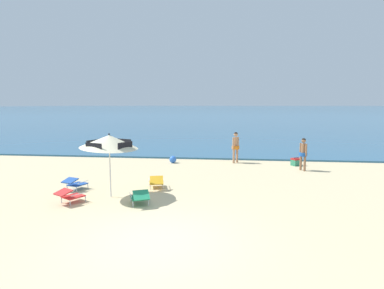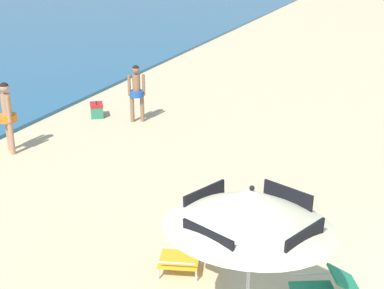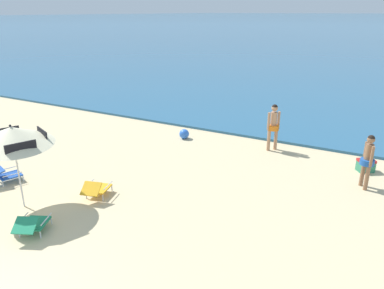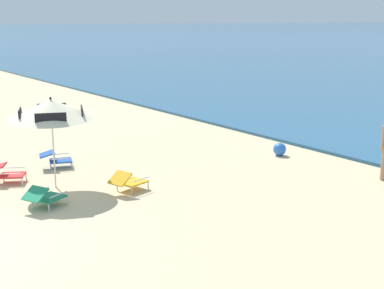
{
  "view_description": "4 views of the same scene",
  "coord_description": "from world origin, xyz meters",
  "px_view_note": "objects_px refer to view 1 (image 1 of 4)",
  "views": [
    {
      "loc": [
        1.71,
        -6.97,
        3.21
      ],
      "look_at": [
        0.03,
        7.23,
        1.41
      ],
      "focal_mm": 29.67,
      "sensor_mm": 36.0,
      "label": 1
    },
    {
      "loc": [
        -7.71,
        2.0,
        4.77
      ],
      "look_at": [
        1.73,
        5.77,
        0.97
      ],
      "focal_mm": 51.27,
      "sensor_mm": 36.0,
      "label": 2
    },
    {
      "loc": [
        5.5,
        -1.88,
        4.81
      ],
      "look_at": [
        0.29,
        7.7,
        0.81
      ],
      "focal_mm": 34.19,
      "sensor_mm": 36.0,
      "label": 3
    },
    {
      "loc": [
        9.65,
        -1.17,
        4.04
      ],
      "look_at": [
        0.11,
        5.75,
        1.24
      ],
      "focal_mm": 49.58,
      "sensor_mm": 36.0,
      "label": 4
    }
  ],
  "objects_px": {
    "lounge_chair_beside_umbrella": "(75,183)",
    "person_standing_near_shore": "(236,145)",
    "lounge_chair_facing_sea": "(70,195)",
    "person_standing_beside": "(303,152)",
    "cooler_box": "(296,162)",
    "beach_ball": "(173,159)",
    "lounge_chair_spare_folded": "(156,182)",
    "lounge_chair_under_umbrella": "(140,197)",
    "beach_umbrella_striped_main": "(109,142)"
  },
  "relations": [
    {
      "from": "beach_umbrella_striped_main",
      "to": "cooler_box",
      "type": "relative_size",
      "value": 4.29
    },
    {
      "from": "cooler_box",
      "to": "person_standing_near_shore",
      "type": "bearing_deg",
      "value": 172.2
    },
    {
      "from": "lounge_chair_beside_umbrella",
      "to": "person_standing_beside",
      "type": "relative_size",
      "value": 0.61
    },
    {
      "from": "person_standing_beside",
      "to": "cooler_box",
      "type": "bearing_deg",
      "value": 92.08
    },
    {
      "from": "lounge_chair_beside_umbrella",
      "to": "beach_ball",
      "type": "xyz_separation_m",
      "value": [
        2.67,
        6.0,
        -0.08
      ]
    },
    {
      "from": "beach_umbrella_striped_main",
      "to": "person_standing_beside",
      "type": "relative_size",
      "value": 1.62
    },
    {
      "from": "beach_umbrella_striped_main",
      "to": "lounge_chair_spare_folded",
      "type": "bearing_deg",
      "value": 44.24
    },
    {
      "from": "lounge_chair_under_umbrella",
      "to": "lounge_chair_facing_sea",
      "type": "height_order",
      "value": "lounge_chair_under_umbrella"
    },
    {
      "from": "lounge_chair_beside_umbrella",
      "to": "lounge_chair_spare_folded",
      "type": "distance_m",
      "value": 3.06
    },
    {
      "from": "beach_ball",
      "to": "beach_umbrella_striped_main",
      "type": "bearing_deg",
      "value": -98.49
    },
    {
      "from": "lounge_chair_beside_umbrella",
      "to": "person_standing_beside",
      "type": "bearing_deg",
      "value": 26.83
    },
    {
      "from": "beach_umbrella_striped_main",
      "to": "cooler_box",
      "type": "distance_m",
      "value": 10.31
    },
    {
      "from": "person_standing_beside",
      "to": "lounge_chair_beside_umbrella",
      "type": "bearing_deg",
      "value": -153.17
    },
    {
      "from": "cooler_box",
      "to": "beach_ball",
      "type": "relative_size",
      "value": 1.55
    },
    {
      "from": "person_standing_near_shore",
      "to": "beach_ball",
      "type": "height_order",
      "value": "person_standing_near_shore"
    },
    {
      "from": "lounge_chair_facing_sea",
      "to": "lounge_chair_under_umbrella",
      "type": "bearing_deg",
      "value": 2.36
    },
    {
      "from": "person_standing_near_shore",
      "to": "lounge_chair_under_umbrella",
      "type": "bearing_deg",
      "value": -111.93
    },
    {
      "from": "lounge_chair_facing_sea",
      "to": "lounge_chair_spare_folded",
      "type": "distance_m",
      "value": 3.21
    },
    {
      "from": "lounge_chair_facing_sea",
      "to": "person_standing_near_shore",
      "type": "distance_m",
      "value": 9.73
    },
    {
      "from": "lounge_chair_facing_sea",
      "to": "person_standing_beside",
      "type": "distance_m",
      "value": 10.78
    },
    {
      "from": "person_standing_near_shore",
      "to": "cooler_box",
      "type": "relative_size",
      "value": 2.83
    },
    {
      "from": "beach_umbrella_striped_main",
      "to": "lounge_chair_under_umbrella",
      "type": "bearing_deg",
      "value": -30.68
    },
    {
      "from": "lounge_chair_spare_folded",
      "to": "person_standing_near_shore",
      "type": "xyz_separation_m",
      "value": [
        3.12,
        5.85,
        0.72
      ]
    },
    {
      "from": "cooler_box",
      "to": "lounge_chair_spare_folded",
      "type": "bearing_deg",
      "value": -139.37
    },
    {
      "from": "cooler_box",
      "to": "beach_umbrella_striped_main",
      "type": "bearing_deg",
      "value": -138.71
    },
    {
      "from": "lounge_chair_under_umbrella",
      "to": "person_standing_near_shore",
      "type": "distance_m",
      "value": 8.54
    },
    {
      "from": "lounge_chair_beside_umbrella",
      "to": "lounge_chair_spare_folded",
      "type": "bearing_deg",
      "value": 11.32
    },
    {
      "from": "lounge_chair_under_umbrella",
      "to": "lounge_chair_spare_folded",
      "type": "relative_size",
      "value": 1.02
    },
    {
      "from": "lounge_chair_beside_umbrella",
      "to": "lounge_chair_facing_sea",
      "type": "distance_m",
      "value": 1.65
    },
    {
      "from": "lounge_chair_facing_sea",
      "to": "beach_ball",
      "type": "distance_m",
      "value": 7.82
    },
    {
      "from": "person_standing_beside",
      "to": "beach_ball",
      "type": "bearing_deg",
      "value": 169.24
    },
    {
      "from": "lounge_chair_under_umbrella",
      "to": "person_standing_near_shore",
      "type": "bearing_deg",
      "value": 68.07
    },
    {
      "from": "lounge_chair_beside_umbrella",
      "to": "lounge_chair_facing_sea",
      "type": "height_order",
      "value": "same"
    },
    {
      "from": "lounge_chair_facing_sea",
      "to": "person_standing_near_shore",
      "type": "height_order",
      "value": "person_standing_near_shore"
    },
    {
      "from": "lounge_chair_facing_sea",
      "to": "person_standing_near_shore",
      "type": "bearing_deg",
      "value": 55.41
    },
    {
      "from": "lounge_chair_spare_folded",
      "to": "lounge_chair_under_umbrella",
      "type": "bearing_deg",
      "value": -91.69
    },
    {
      "from": "person_standing_near_shore",
      "to": "cooler_box",
      "type": "xyz_separation_m",
      "value": [
        3.19,
        -0.44,
        -0.79
      ]
    },
    {
      "from": "lounge_chair_under_umbrella",
      "to": "person_standing_beside",
      "type": "bearing_deg",
      "value": 43.9
    },
    {
      "from": "lounge_chair_facing_sea",
      "to": "person_standing_near_shore",
      "type": "xyz_separation_m",
      "value": [
        5.51,
        7.99,
        0.71
      ]
    },
    {
      "from": "lounge_chair_under_umbrella",
      "to": "person_standing_beside",
      "type": "distance_m",
      "value": 8.93
    },
    {
      "from": "lounge_chair_beside_umbrella",
      "to": "person_standing_near_shore",
      "type": "distance_m",
      "value": 8.92
    },
    {
      "from": "beach_umbrella_striped_main",
      "to": "person_standing_beside",
      "type": "xyz_separation_m",
      "value": [
        7.68,
        5.42,
        -1.03
      ]
    },
    {
      "from": "lounge_chair_beside_umbrella",
      "to": "lounge_chair_spare_folded",
      "type": "relative_size",
      "value": 0.98
    },
    {
      "from": "lounge_chair_beside_umbrella",
      "to": "lounge_chair_facing_sea",
      "type": "relative_size",
      "value": 0.98
    },
    {
      "from": "beach_umbrella_striped_main",
      "to": "lounge_chair_under_umbrella",
      "type": "distance_m",
      "value": 2.24
    },
    {
      "from": "person_standing_near_shore",
      "to": "lounge_chair_facing_sea",
      "type": "bearing_deg",
      "value": -124.59
    },
    {
      "from": "lounge_chair_beside_umbrella",
      "to": "person_standing_near_shore",
      "type": "height_order",
      "value": "person_standing_near_shore"
    },
    {
      "from": "lounge_chair_beside_umbrella",
      "to": "beach_ball",
      "type": "relative_size",
      "value": 2.5
    },
    {
      "from": "beach_umbrella_striped_main",
      "to": "beach_ball",
      "type": "relative_size",
      "value": 6.62
    },
    {
      "from": "lounge_chair_facing_sea",
      "to": "cooler_box",
      "type": "xyz_separation_m",
      "value": [
        8.7,
        7.55,
        -0.08
      ]
    }
  ]
}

